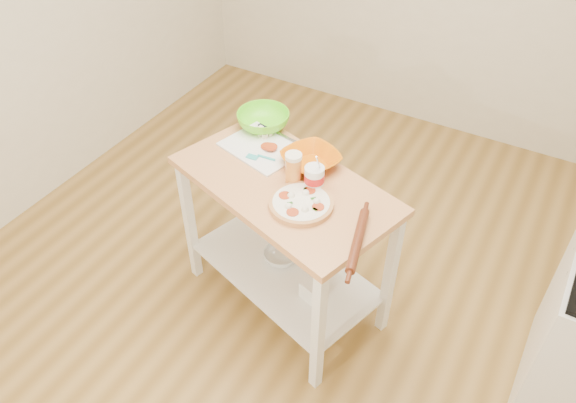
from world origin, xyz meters
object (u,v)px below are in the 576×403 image
at_px(beer_pint, 293,168).
at_px(shelf_glass_bowl, 281,256).
at_px(prep_island, 285,219).
at_px(cutting_board, 262,147).
at_px(pizza, 301,203).
at_px(spatula, 260,157).
at_px(yogurt_tub, 314,177).
at_px(knife, 272,131).
at_px(green_bowl, 263,120).
at_px(orange_bowl, 311,160).
at_px(rolling_pin, 358,241).
at_px(shelf_bin, 313,290).

distance_m(beer_pint, shelf_glass_bowl, 0.70).
xyz_separation_m(prep_island, cutting_board, (-0.24, 0.19, 0.26)).
relative_size(pizza, spatula, 2.06).
distance_m(yogurt_tub, shelf_glass_bowl, 0.70).
bearing_deg(yogurt_tub, beer_pint, -173.05).
relative_size(spatula, knife, 0.55).
bearing_deg(pizza, green_bowl, 136.34).
bearing_deg(beer_pint, yogurt_tub, 6.95).
bearing_deg(prep_island, knife, 128.80).
xyz_separation_m(orange_bowl, green_bowl, (-0.39, 0.18, 0.01)).
height_order(prep_island, shelf_glass_bowl, prep_island).
xyz_separation_m(spatula, rolling_pin, (0.69, -0.31, 0.01)).
distance_m(spatula, knife, 0.24).
distance_m(spatula, orange_bowl, 0.27).
relative_size(prep_island, shelf_bin, 11.58).
distance_m(prep_island, spatula, 0.35).
bearing_deg(rolling_pin, spatula, 155.94).
height_order(pizza, beer_pint, beer_pint).
bearing_deg(orange_bowl, spatula, -160.08).
distance_m(knife, shelf_bin, 0.89).
relative_size(cutting_board, beer_pint, 2.81).
distance_m(knife, yogurt_tub, 0.51).
height_order(prep_island, green_bowl, green_bowl).
xyz_separation_m(pizza, shelf_bin, (0.07, 0.02, -0.60)).
xyz_separation_m(pizza, orange_bowl, (-0.11, 0.30, 0.02)).
relative_size(orange_bowl, rolling_pin, 0.74).
bearing_deg(pizza, prep_island, 143.97).
bearing_deg(yogurt_tub, spatula, 170.67).
bearing_deg(cutting_board, shelf_glass_bowl, -20.99).
bearing_deg(spatula, shelf_bin, -27.96).
bearing_deg(shelf_glass_bowl, pizza, -37.85).
bearing_deg(shelf_bin, orange_bowl, 122.82).
bearing_deg(cutting_board, orange_bowl, 14.54).
bearing_deg(pizza, spatula, 149.74).
bearing_deg(pizza, shelf_glass_bowl, 142.15).
relative_size(knife, yogurt_tub, 1.28).
bearing_deg(knife, pizza, -34.70).
distance_m(cutting_board, shelf_glass_bowl, 0.66).
relative_size(pizza, green_bowl, 1.05).
xyz_separation_m(cutting_board, orange_bowl, (0.29, -0.00, 0.03)).
relative_size(cutting_board, rolling_pin, 1.23).
distance_m(cutting_board, orange_bowl, 0.29).
bearing_deg(beer_pint, pizza, -49.26).
distance_m(knife, beer_pint, 0.44).
distance_m(prep_island, beer_pint, 0.34).
xyz_separation_m(knife, rolling_pin, (0.76, -0.55, 0.00)).
bearing_deg(orange_bowl, green_bowl, 155.53).
relative_size(knife, orange_bowl, 0.97).
bearing_deg(beer_pint, orange_bowl, 85.86).
bearing_deg(prep_island, shelf_glass_bowl, 137.40).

